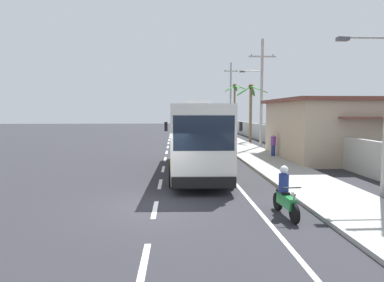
{
  "coord_description": "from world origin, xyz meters",
  "views": [
    {
      "loc": [
        0.7,
        -11.31,
        3.34
      ],
      "look_at": [
        1.65,
        6.76,
        1.7
      ],
      "focal_mm": 30.42,
      "sensor_mm": 36.0,
      "label": 1
    }
  ],
  "objects_px": {
    "utility_pole_mid": "(261,91)",
    "palm_nearest": "(235,98)",
    "roadside_building": "(372,129)",
    "motorcycle_trailing": "(212,143)",
    "coach_bus_foreground": "(198,135)",
    "utility_pole_far": "(231,98)",
    "palm_second": "(251,101)",
    "motorcycle_beside_bus": "(285,196)",
    "pedestrian_near_kerb": "(273,144)"
  },
  "relations": [
    {
      "from": "coach_bus_foreground",
      "to": "roadside_building",
      "type": "bearing_deg",
      "value": 18.33
    },
    {
      "from": "utility_pole_mid",
      "to": "palm_nearest",
      "type": "xyz_separation_m",
      "value": [
        0.16,
        13.89,
        -0.06
      ]
    },
    {
      "from": "palm_second",
      "to": "roadside_building",
      "type": "bearing_deg",
      "value": -64.9
    },
    {
      "from": "motorcycle_trailing",
      "to": "roadside_building",
      "type": "bearing_deg",
      "value": -25.08
    },
    {
      "from": "motorcycle_trailing",
      "to": "utility_pole_mid",
      "type": "distance_m",
      "value": 6.82
    },
    {
      "from": "coach_bus_foreground",
      "to": "palm_nearest",
      "type": "relative_size",
      "value": 1.63
    },
    {
      "from": "coach_bus_foreground",
      "to": "utility_pole_far",
      "type": "bearing_deg",
      "value": 76.78
    },
    {
      "from": "motorcycle_trailing",
      "to": "utility_pole_mid",
      "type": "bearing_deg",
      "value": 23.66
    },
    {
      "from": "pedestrian_near_kerb",
      "to": "utility_pole_mid",
      "type": "xyz_separation_m",
      "value": [
        0.71,
        6.36,
        4.23
      ]
    },
    {
      "from": "pedestrian_near_kerb",
      "to": "utility_pole_mid",
      "type": "height_order",
      "value": "utility_pole_mid"
    },
    {
      "from": "palm_second",
      "to": "roadside_building",
      "type": "height_order",
      "value": "palm_second"
    },
    {
      "from": "coach_bus_foreground",
      "to": "motorcycle_beside_bus",
      "type": "bearing_deg",
      "value": -74.61
    },
    {
      "from": "motorcycle_trailing",
      "to": "utility_pole_mid",
      "type": "xyz_separation_m",
      "value": [
        4.65,
        2.04,
        4.56
      ]
    },
    {
      "from": "pedestrian_near_kerb",
      "to": "palm_second",
      "type": "bearing_deg",
      "value": -43.2
    },
    {
      "from": "coach_bus_foreground",
      "to": "palm_second",
      "type": "distance_m",
      "value": 18.13
    },
    {
      "from": "coach_bus_foreground",
      "to": "pedestrian_near_kerb",
      "type": "relative_size",
      "value": 7.1
    },
    {
      "from": "motorcycle_trailing",
      "to": "utility_pole_far",
      "type": "distance_m",
      "value": 20.43
    },
    {
      "from": "utility_pole_mid",
      "to": "utility_pole_far",
      "type": "height_order",
      "value": "utility_pole_far"
    },
    {
      "from": "motorcycle_trailing",
      "to": "palm_second",
      "type": "height_order",
      "value": "palm_second"
    },
    {
      "from": "motorcycle_trailing",
      "to": "coach_bus_foreground",
      "type": "bearing_deg",
      "value": -101.38
    },
    {
      "from": "utility_pole_mid",
      "to": "roadside_building",
      "type": "bearing_deg",
      "value": -49.08
    },
    {
      "from": "coach_bus_foreground",
      "to": "utility_pole_far",
      "type": "xyz_separation_m",
      "value": [
        6.7,
        28.54,
        3.29
      ]
    },
    {
      "from": "palm_second",
      "to": "roadside_building",
      "type": "relative_size",
      "value": 0.46
    },
    {
      "from": "palm_nearest",
      "to": "palm_second",
      "type": "height_order",
      "value": "palm_nearest"
    },
    {
      "from": "pedestrian_near_kerb",
      "to": "utility_pole_far",
      "type": "height_order",
      "value": "utility_pole_far"
    },
    {
      "from": "motorcycle_beside_bus",
      "to": "palm_second",
      "type": "bearing_deg",
      "value": 79.38
    },
    {
      "from": "motorcycle_trailing",
      "to": "palm_second",
      "type": "bearing_deg",
      "value": 55.88
    },
    {
      "from": "motorcycle_beside_bus",
      "to": "roadside_building",
      "type": "height_order",
      "value": "roadside_building"
    },
    {
      "from": "utility_pole_mid",
      "to": "palm_nearest",
      "type": "distance_m",
      "value": 13.89
    },
    {
      "from": "motorcycle_trailing",
      "to": "utility_pole_far",
      "type": "relative_size",
      "value": 0.19
    },
    {
      "from": "coach_bus_foreground",
      "to": "palm_second",
      "type": "height_order",
      "value": "palm_second"
    },
    {
      "from": "motorcycle_beside_bus",
      "to": "palm_second",
      "type": "height_order",
      "value": "palm_second"
    },
    {
      "from": "utility_pole_far",
      "to": "roadside_building",
      "type": "xyz_separation_m",
      "value": [
        5.96,
        -24.35,
        -3.2
      ]
    },
    {
      "from": "utility_pole_mid",
      "to": "utility_pole_far",
      "type": "bearing_deg",
      "value": 89.36
    },
    {
      "from": "pedestrian_near_kerb",
      "to": "motorcycle_beside_bus",
      "type": "bearing_deg",
      "value": 126.53
    },
    {
      "from": "coach_bus_foreground",
      "to": "palm_second",
      "type": "xyz_separation_m",
      "value": [
        6.85,
        16.61,
        2.44
      ]
    },
    {
      "from": "motorcycle_trailing",
      "to": "roadside_building",
      "type": "distance_m",
      "value": 12.02
    },
    {
      "from": "motorcycle_trailing",
      "to": "pedestrian_near_kerb",
      "type": "height_order",
      "value": "pedestrian_near_kerb"
    },
    {
      "from": "palm_second",
      "to": "motorcycle_trailing",
      "type": "bearing_deg",
      "value": -124.12
    },
    {
      "from": "palm_second",
      "to": "utility_pole_mid",
      "type": "bearing_deg",
      "value": -93.6
    },
    {
      "from": "coach_bus_foreground",
      "to": "utility_pole_mid",
      "type": "distance_m",
      "value": 13.41
    },
    {
      "from": "utility_pole_far",
      "to": "palm_second",
      "type": "xyz_separation_m",
      "value": [
        0.14,
        -11.93,
        -0.85
      ]
    },
    {
      "from": "utility_pole_mid",
      "to": "palm_second",
      "type": "height_order",
      "value": "utility_pole_mid"
    },
    {
      "from": "palm_nearest",
      "to": "palm_second",
      "type": "xyz_separation_m",
      "value": [
        0.18,
        -8.57,
        -0.67
      ]
    },
    {
      "from": "roadside_building",
      "to": "utility_pole_mid",
      "type": "bearing_deg",
      "value": 130.92
    },
    {
      "from": "coach_bus_foreground",
      "to": "motorcycle_trailing",
      "type": "relative_size",
      "value": 5.84
    },
    {
      "from": "palm_nearest",
      "to": "roadside_building",
      "type": "bearing_deg",
      "value": -74.06
    },
    {
      "from": "motorcycle_beside_bus",
      "to": "palm_second",
      "type": "relative_size",
      "value": 0.31
    },
    {
      "from": "pedestrian_near_kerb",
      "to": "palm_nearest",
      "type": "relative_size",
      "value": 0.23
    },
    {
      "from": "roadside_building",
      "to": "motorcycle_trailing",
      "type": "bearing_deg",
      "value": 154.92
    }
  ]
}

